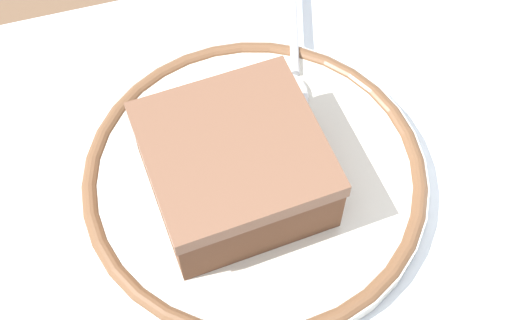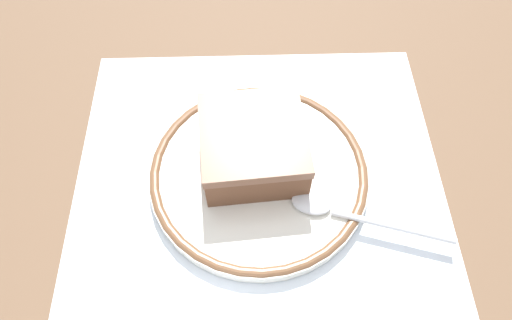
# 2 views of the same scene
# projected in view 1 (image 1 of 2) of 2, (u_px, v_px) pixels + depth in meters

# --- Properties ---
(ground_plane) EXTENTS (2.40, 2.40, 0.00)m
(ground_plane) POSITION_uv_depth(u_px,v_px,m) (312.00, 170.00, 0.44)
(ground_plane) COLOR brown
(placemat) EXTENTS (0.41, 0.36, 0.00)m
(placemat) POSITION_uv_depth(u_px,v_px,m) (312.00, 169.00, 0.44)
(placemat) COLOR silver
(placemat) RESTS_ON ground_plane
(plate) EXTENTS (0.21, 0.21, 0.02)m
(plate) POSITION_uv_depth(u_px,v_px,m) (256.00, 181.00, 0.43)
(plate) COLOR silver
(plate) RESTS_ON placemat
(cake_slice) EXTENTS (0.11, 0.10, 0.05)m
(cake_slice) POSITION_uv_depth(u_px,v_px,m) (235.00, 165.00, 0.40)
(cake_slice) COLOR brown
(cake_slice) RESTS_ON plate
(spoon) EXTENTS (0.06, 0.15, 0.01)m
(spoon) POSITION_uv_depth(u_px,v_px,m) (295.00, 64.00, 0.47)
(spoon) COLOR silver
(spoon) RESTS_ON plate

